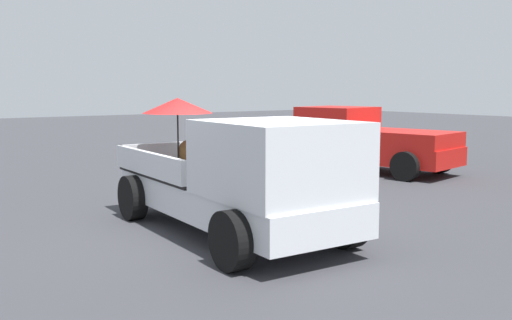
{
  "coord_description": "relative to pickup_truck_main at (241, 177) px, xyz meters",
  "views": [
    {
      "loc": [
        7.74,
        -5.09,
        2.36
      ],
      "look_at": [
        -0.37,
        0.82,
        1.1
      ],
      "focal_mm": 40.39,
      "sensor_mm": 36.0,
      "label": 1
    }
  ],
  "objects": [
    {
      "name": "ground_plane",
      "position": [
        -0.4,
        0.02,
        -0.97
      ],
      "size": [
        80.0,
        80.0,
        0.0
      ],
      "primitive_type": "plane",
      "color": "#38383D"
    },
    {
      "name": "pickup_truck_far",
      "position": [
        -4.07,
        7.13,
        -0.1
      ],
      "size": [
        5.05,
        2.84,
        1.8
      ],
      "rotation": [
        0.0,
        0.0,
        3.32
      ],
      "color": "black",
      "rests_on": "ground"
    },
    {
      "name": "pickup_truck_main",
      "position": [
        0.0,
        0.0,
        0.0
      ],
      "size": [
        5.14,
        2.46,
        2.18
      ],
      "rotation": [
        0.0,
        0.0,
        -0.05
      ],
      "color": "black",
      "rests_on": "ground"
    }
  ]
}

